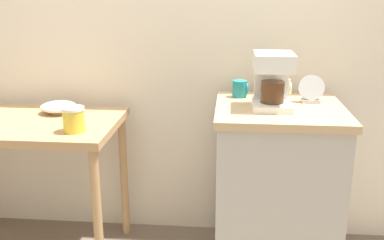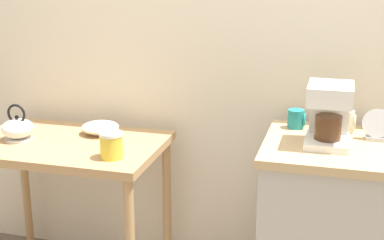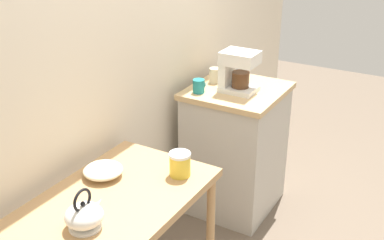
# 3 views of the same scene
# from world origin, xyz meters

# --- Properties ---
(wooden_table) EXTENTS (0.92, 0.60, 0.78)m
(wooden_table) POSITION_xyz_m (-0.70, -0.02, 0.68)
(wooden_table) COLOR tan
(wooden_table) RESTS_ON ground_plane
(kitchen_counter) EXTENTS (0.61, 0.58, 0.88)m
(kitchen_counter) POSITION_xyz_m (0.57, -0.01, 0.44)
(kitchen_counter) COLOR #BCB7AD
(kitchen_counter) RESTS_ON ground_plane
(bowl_stoneware) EXTENTS (0.19, 0.19, 0.06)m
(bowl_stoneware) POSITION_xyz_m (-0.59, 0.14, 0.81)
(bowl_stoneware) COLOR beige
(bowl_stoneware) RESTS_ON wooden_table
(canister_enamel) EXTENTS (0.10, 0.10, 0.12)m
(canister_enamel) POSITION_xyz_m (-0.40, -0.17, 0.84)
(canister_enamel) COLOR gold
(canister_enamel) RESTS_ON wooden_table
(coffee_maker) EXTENTS (0.18, 0.22, 0.26)m
(coffee_maker) POSITION_xyz_m (0.52, -0.02, 1.02)
(coffee_maker) COLOR white
(coffee_maker) RESTS_ON kitchen_counter
(mug_small_cream) EXTENTS (0.08, 0.07, 0.10)m
(mug_small_cream) POSITION_xyz_m (0.60, 0.17, 0.93)
(mug_small_cream) COLOR beige
(mug_small_cream) RESTS_ON kitchen_counter
(mug_dark_teal) EXTENTS (0.08, 0.07, 0.09)m
(mug_dark_teal) POSITION_xyz_m (0.38, 0.16, 0.92)
(mug_dark_teal) COLOR teal
(mug_dark_teal) RESTS_ON kitchen_counter
(table_clock) EXTENTS (0.13, 0.06, 0.14)m
(table_clock) POSITION_xyz_m (0.72, 0.08, 0.94)
(table_clock) COLOR #B2B5BA
(table_clock) RESTS_ON kitchen_counter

